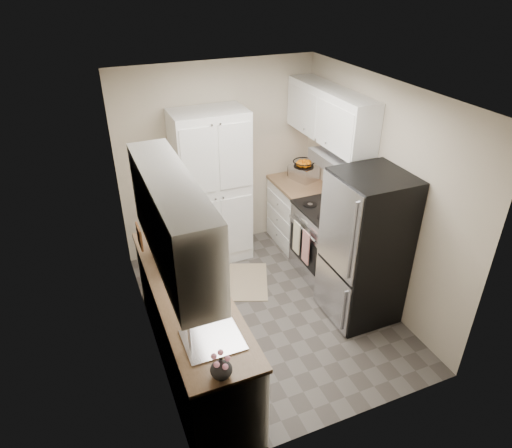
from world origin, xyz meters
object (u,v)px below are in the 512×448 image
(electric_range, at_px, (327,240))
(wine_bottle, at_px, (168,232))
(microwave, at_px, (181,246))
(toaster_oven, at_px, (304,172))
(refrigerator, at_px, (365,248))
(pantry_cabinet, at_px, (212,188))

(electric_range, bearing_deg, wine_bottle, -178.49)
(microwave, relative_size, toaster_oven, 1.50)
(microwave, distance_m, wine_bottle, 0.29)
(electric_range, height_order, refrigerator, refrigerator)
(pantry_cabinet, relative_size, electric_range, 1.77)
(refrigerator, xyz_separation_m, microwave, (-1.86, 0.47, 0.21))
(refrigerator, xyz_separation_m, toaster_oven, (0.15, 1.69, 0.17))
(electric_range, height_order, wine_bottle, wine_bottle)
(electric_range, bearing_deg, microwave, -170.06)
(electric_range, distance_m, microwave, 2.01)
(wine_bottle, bearing_deg, electric_range, 1.51)
(electric_range, xyz_separation_m, microwave, (-1.89, -0.33, 0.58))
(pantry_cabinet, xyz_separation_m, wine_bottle, (-0.78, -0.98, 0.08))
(pantry_cabinet, height_order, toaster_oven, pantry_cabinet)
(refrigerator, height_order, wine_bottle, refrigerator)
(microwave, xyz_separation_m, wine_bottle, (-0.06, 0.28, 0.02))
(electric_range, bearing_deg, toaster_oven, 82.62)
(microwave, distance_m, toaster_oven, 2.35)
(electric_range, bearing_deg, refrigerator, -92.48)
(refrigerator, relative_size, microwave, 3.33)
(electric_range, distance_m, toaster_oven, 1.05)
(microwave, bearing_deg, refrigerator, -115.53)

